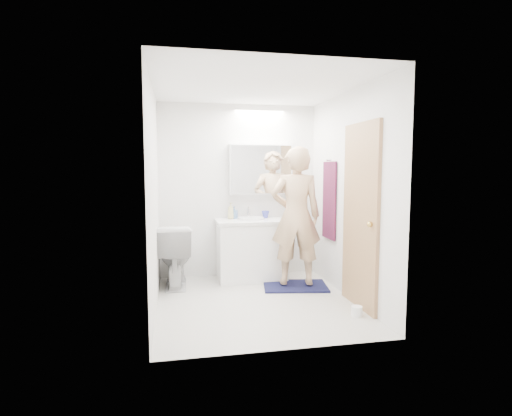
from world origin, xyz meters
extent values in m
plane|color=silver|center=(0.00, 0.00, 0.00)|extent=(2.50, 2.50, 0.00)
plane|color=white|center=(0.00, 0.00, 2.40)|extent=(2.50, 2.50, 0.00)
plane|color=white|center=(0.00, 1.25, 1.20)|extent=(2.50, 0.00, 2.50)
plane|color=white|center=(0.00, -1.25, 1.20)|extent=(2.50, 0.00, 2.50)
plane|color=white|center=(-1.10, 0.00, 1.20)|extent=(0.00, 2.50, 2.50)
plane|color=white|center=(1.10, 0.00, 1.20)|extent=(0.00, 2.50, 2.50)
cube|color=white|center=(0.13, 0.96, 0.39)|extent=(0.90, 0.55, 0.78)
cube|color=white|center=(0.13, 0.96, 0.80)|extent=(0.95, 0.58, 0.04)
cylinder|color=white|center=(0.13, 0.99, 0.84)|extent=(0.36, 0.36, 0.03)
cylinder|color=silver|center=(0.13, 1.19, 0.90)|extent=(0.02, 0.02, 0.16)
cube|color=white|center=(0.30, 1.18, 1.50)|extent=(0.88, 0.14, 0.70)
cube|color=silver|center=(0.30, 1.10, 1.50)|extent=(0.84, 0.01, 0.66)
imported|color=silver|center=(-0.90, 0.85, 0.40)|extent=(0.47, 0.80, 0.81)
cube|color=#17133D|center=(0.61, 0.48, 0.01)|extent=(0.88, 0.68, 0.02)
imported|color=tan|center=(0.61, 0.48, 0.92)|extent=(0.69, 0.52, 1.74)
cube|color=#A47552|center=(1.08, -0.35, 1.00)|extent=(0.04, 0.80, 2.00)
sphere|color=gold|center=(1.04, -0.65, 0.95)|extent=(0.06, 0.06, 0.06)
cube|color=#16133D|center=(1.08, 0.55, 1.10)|extent=(0.02, 0.42, 1.00)
cylinder|color=silver|center=(1.07, 0.55, 1.62)|extent=(0.07, 0.02, 0.02)
imported|color=#C4BB7F|center=(-0.13, 1.11, 0.93)|extent=(0.12, 0.12, 0.23)
imported|color=#5B87C3|center=(-0.08, 1.15, 0.90)|extent=(0.10, 0.11, 0.17)
imported|color=#3B42B3|center=(0.36, 1.12, 0.87)|extent=(0.13, 0.13, 0.10)
cylinder|color=white|center=(0.93, -0.63, 0.05)|extent=(0.11, 0.11, 0.10)
camera|label=1|loc=(-0.88, -4.40, 1.51)|focal=28.49mm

